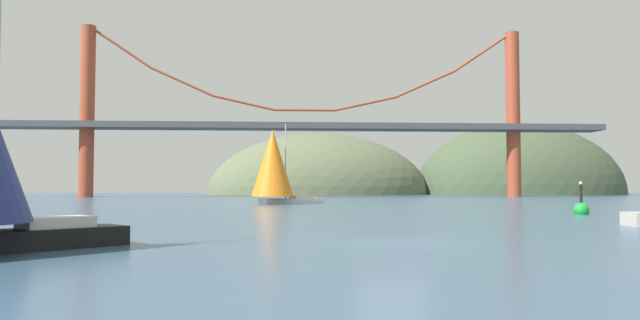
% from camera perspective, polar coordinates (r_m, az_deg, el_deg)
% --- Properties ---
extents(ground_plane, '(360.00, 360.00, 0.00)m').
position_cam_1_polar(ground_plane, '(20.86, 7.16, -8.15)').
color(ground_plane, '#385670').
extents(headland_center, '(59.10, 44.00, 32.71)m').
position_cam_1_polar(headland_center, '(155.67, -0.17, -3.41)').
color(headland_center, '#5B6647').
rests_on(headland_center, ground_plane).
extents(headland_right, '(57.21, 44.00, 39.02)m').
position_cam_1_polar(headland_right, '(168.01, 18.94, -3.21)').
color(headland_right, '#425138').
rests_on(headland_right, ground_plane).
extents(suspension_bridge, '(121.76, 6.00, 34.12)m').
position_cam_1_polar(suspension_bridge, '(116.24, -1.51, 3.91)').
color(suspension_bridge, '#A34228').
rests_on(suspension_bridge, ground_plane).
extents(sailboat_orange_sail, '(9.64, 7.80, 9.56)m').
position_cam_1_polar(sailboat_orange_sail, '(68.08, -4.59, -0.49)').
color(sailboat_orange_sail, white).
rests_on(sailboat_orange_sail, ground_plane).
extents(channel_buoy, '(1.10, 1.10, 2.64)m').
position_cam_1_polar(channel_buoy, '(46.39, 24.40, -4.45)').
color(channel_buoy, green).
rests_on(channel_buoy, ground_plane).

